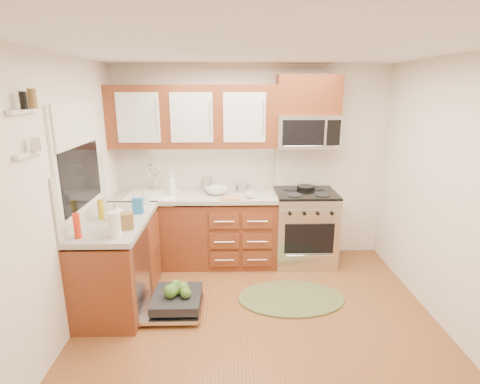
{
  "coord_description": "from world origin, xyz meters",
  "views": [
    {
      "loc": [
        -0.25,
        -3.09,
        2.2
      ],
      "look_at": [
        -0.17,
        0.85,
        1.11
      ],
      "focal_mm": 28.0,
      "sensor_mm": 36.0,
      "label": 1
    }
  ],
  "objects_px": {
    "paper_towel_roll": "(115,225)",
    "upper_cabinets": "(193,117)",
    "rug": "(291,298)",
    "cutting_board": "(230,198)",
    "skillet": "(306,188)",
    "bowl_b": "(217,191)",
    "cup": "(249,195)",
    "bowl_a": "(213,189)",
    "range": "(304,227)",
    "sink": "(153,205)",
    "stock_pot": "(243,188)",
    "microwave": "(307,131)",
    "dishwasher": "(173,303)"
  },
  "relations": [
    {
      "from": "sink",
      "to": "paper_towel_roll",
      "type": "xyz_separation_m",
      "value": [
        -0.05,
        -1.37,
        0.24
      ]
    },
    {
      "from": "sink",
      "to": "bowl_b",
      "type": "distance_m",
      "value": 0.82
    },
    {
      "from": "skillet",
      "to": "cutting_board",
      "type": "xyz_separation_m",
      "value": [
        -0.98,
        -0.35,
        -0.04
      ]
    },
    {
      "from": "range",
      "to": "skillet",
      "type": "xyz_separation_m",
      "value": [
        0.02,
        0.14,
        0.5
      ]
    },
    {
      "from": "sink",
      "to": "bowl_b",
      "type": "height_order",
      "value": "bowl_b"
    },
    {
      "from": "sink",
      "to": "skillet",
      "type": "relative_size",
      "value": 2.69
    },
    {
      "from": "range",
      "to": "paper_towel_roll",
      "type": "bearing_deg",
      "value": -145.07
    },
    {
      "from": "cup",
      "to": "rug",
      "type": "bearing_deg",
      "value": -60.39
    },
    {
      "from": "stock_pot",
      "to": "cup",
      "type": "height_order",
      "value": "stock_pot"
    },
    {
      "from": "range",
      "to": "sink",
      "type": "relative_size",
      "value": 1.53
    },
    {
      "from": "stock_pot",
      "to": "cutting_board",
      "type": "bearing_deg",
      "value": -115.73
    },
    {
      "from": "rug",
      "to": "cutting_board",
      "type": "bearing_deg",
      "value": 132.52
    },
    {
      "from": "microwave",
      "to": "bowl_a",
      "type": "xyz_separation_m",
      "value": [
        -1.18,
        0.05,
        -0.75
      ]
    },
    {
      "from": "sink",
      "to": "bowl_b",
      "type": "bearing_deg",
      "value": 1.83
    },
    {
      "from": "dishwasher",
      "to": "paper_towel_roll",
      "type": "distance_m",
      "value": 1.07
    },
    {
      "from": "rug",
      "to": "bowl_b",
      "type": "bearing_deg",
      "value": 131.23
    },
    {
      "from": "paper_towel_roll",
      "to": "cup",
      "type": "distance_m",
      "value": 1.74
    },
    {
      "from": "upper_cabinets",
      "to": "cup",
      "type": "distance_m",
      "value": 1.18
    },
    {
      "from": "bowl_a",
      "to": "microwave",
      "type": "bearing_deg",
      "value": -2.43
    },
    {
      "from": "bowl_b",
      "to": "cup",
      "type": "bearing_deg",
      "value": -26.01
    },
    {
      "from": "range",
      "to": "rug",
      "type": "height_order",
      "value": "range"
    },
    {
      "from": "bowl_a",
      "to": "bowl_b",
      "type": "relative_size",
      "value": 0.89
    },
    {
      "from": "cup",
      "to": "range",
      "type": "bearing_deg",
      "value": 13.98
    },
    {
      "from": "sink",
      "to": "dishwasher",
      "type": "height_order",
      "value": "sink"
    },
    {
      "from": "stock_pot",
      "to": "bowl_b",
      "type": "height_order",
      "value": "stock_pot"
    },
    {
      "from": "cutting_board",
      "to": "paper_towel_roll",
      "type": "xyz_separation_m",
      "value": [
        -1.02,
        -1.17,
        0.11
      ]
    },
    {
      "from": "skillet",
      "to": "bowl_b",
      "type": "bearing_deg",
      "value": -173.97
    },
    {
      "from": "sink",
      "to": "bowl_b",
      "type": "relative_size",
      "value": 2.28
    },
    {
      "from": "paper_towel_roll",
      "to": "upper_cabinets",
      "type": "bearing_deg",
      "value": 69.49
    },
    {
      "from": "microwave",
      "to": "rug",
      "type": "distance_m",
      "value": 2.01
    },
    {
      "from": "dishwasher",
      "to": "bowl_b",
      "type": "distance_m",
      "value": 1.5
    },
    {
      "from": "bowl_a",
      "to": "dishwasher",
      "type": "bearing_deg",
      "value": -105.58
    },
    {
      "from": "skillet",
      "to": "bowl_a",
      "type": "xyz_separation_m",
      "value": [
        -1.2,
        0.03,
        -0.02
      ]
    },
    {
      "from": "skillet",
      "to": "cup",
      "type": "distance_m",
      "value": 0.81
    },
    {
      "from": "stock_pot",
      "to": "cup",
      "type": "xyz_separation_m",
      "value": [
        0.07,
        -0.3,
        -0.01
      ]
    },
    {
      "from": "rug",
      "to": "skillet",
      "type": "bearing_deg",
      "value": 73.11
    },
    {
      "from": "paper_towel_roll",
      "to": "bowl_a",
      "type": "bearing_deg",
      "value": 62.75
    },
    {
      "from": "sink",
      "to": "cutting_board",
      "type": "xyz_separation_m",
      "value": [
        0.97,
        -0.2,
        0.13
      ]
    },
    {
      "from": "rug",
      "to": "bowl_a",
      "type": "xyz_separation_m",
      "value": [
        -0.88,
        1.1,
        0.94
      ]
    },
    {
      "from": "dishwasher",
      "to": "upper_cabinets",
      "type": "bearing_deg",
      "value": 83.96
    },
    {
      "from": "rug",
      "to": "bowl_b",
      "type": "distance_m",
      "value": 1.58
    },
    {
      "from": "range",
      "to": "cutting_board",
      "type": "xyz_separation_m",
      "value": [
        -0.96,
        -0.21,
        0.46
      ]
    },
    {
      "from": "dishwasher",
      "to": "cutting_board",
      "type": "height_order",
      "value": "cutting_board"
    },
    {
      "from": "skillet",
      "to": "bowl_a",
      "type": "bearing_deg",
      "value": 178.41
    },
    {
      "from": "sink",
      "to": "paper_towel_roll",
      "type": "relative_size",
      "value": 2.66
    },
    {
      "from": "microwave",
      "to": "cutting_board",
      "type": "height_order",
      "value": "microwave"
    },
    {
      "from": "cutting_board",
      "to": "cup",
      "type": "distance_m",
      "value": 0.24
    },
    {
      "from": "upper_cabinets",
      "to": "sink",
      "type": "bearing_deg",
      "value": -163.55
    },
    {
      "from": "rug",
      "to": "bowl_b",
      "type": "xyz_separation_m",
      "value": [
        -0.82,
        0.94,
        0.96
      ]
    },
    {
      "from": "bowl_b",
      "to": "skillet",
      "type": "bearing_deg",
      "value": 6.03
    }
  ]
}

